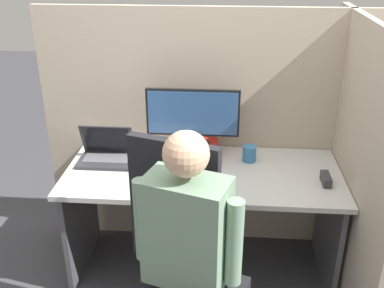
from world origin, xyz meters
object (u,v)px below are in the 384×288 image
object	(u,v)px
monitor	(193,116)
carrot_toy	(191,189)
stapler	(326,179)
paper_box	(193,151)
laptop	(106,154)
office_chair	(181,264)
person	(190,259)
coffee_mug	(249,154)

from	to	relation	value
monitor	carrot_toy	distance (m)	0.50
stapler	carrot_toy	size ratio (longest dim) A/B	0.78
paper_box	laptop	world-z (taller)	laptop
monitor	laptop	bearing A→B (deg)	-168.60
paper_box	office_chair	distance (m)	0.86
stapler	person	bearing A→B (deg)	-132.79
carrot_toy	stapler	bearing A→B (deg)	12.20
office_chair	coffee_mug	xyz separation A→B (m)	(0.33, 0.81, 0.18)
laptop	coffee_mug	xyz separation A→B (m)	(0.85, 0.07, 0.00)
laptop	monitor	bearing A→B (deg)	11.40
coffee_mug	office_chair	bearing A→B (deg)	-112.28
monitor	office_chair	bearing A→B (deg)	-89.21
office_chair	person	world-z (taller)	person
stapler	office_chair	xyz separation A→B (m)	(-0.74, -0.57, -0.16)
stapler	person	world-z (taller)	person
paper_box	laptop	size ratio (longest dim) A/B	0.93
paper_box	office_chair	size ratio (longest dim) A/B	0.26
paper_box	monitor	bearing A→B (deg)	90.00
office_chair	coffee_mug	bearing A→B (deg)	67.72
paper_box	coffee_mug	world-z (taller)	coffee_mug
laptop	person	distance (m)	1.08
carrot_toy	coffee_mug	xyz separation A→B (m)	(0.32, 0.39, 0.03)
monitor	person	xyz separation A→B (m)	(0.07, -1.01, -0.22)
monitor	person	bearing A→B (deg)	-86.22
paper_box	monitor	distance (m)	0.22
stapler	person	xyz separation A→B (m)	(-0.68, -0.74, 0.01)
laptop	office_chair	size ratio (longest dim) A/B	0.28
coffee_mug	stapler	bearing A→B (deg)	-30.13
laptop	paper_box	bearing A→B (deg)	11.11
paper_box	monitor	world-z (taller)	monitor
monitor	paper_box	bearing A→B (deg)	-90.00
carrot_toy	person	bearing A→B (deg)	-85.95
laptop	office_chair	bearing A→B (deg)	-54.85
monitor	carrot_toy	size ratio (longest dim) A/B	3.43
laptop	office_chair	distance (m)	0.92
stapler	office_chair	world-z (taller)	office_chair
laptop	stapler	world-z (taller)	laptop
coffee_mug	person	bearing A→B (deg)	-105.74
stapler	office_chair	size ratio (longest dim) A/B	0.11
carrot_toy	office_chair	bearing A→B (deg)	-91.96
paper_box	stapler	xyz separation A→B (m)	(0.75, -0.27, -0.01)
laptop	carrot_toy	size ratio (longest dim) A/B	1.97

